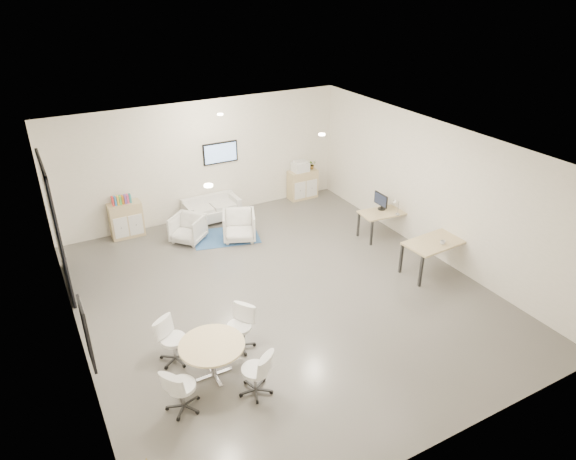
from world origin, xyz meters
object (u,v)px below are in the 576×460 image
at_px(armchair_right, 239,225).
at_px(loveseat, 211,210).
at_px(desk_rear, 385,214).
at_px(round_table, 212,348).
at_px(desk_front, 437,244).
at_px(sideboard_left, 126,220).
at_px(sideboard_right, 303,184).
at_px(armchair_left, 188,227).

bearing_deg(armchair_right, loveseat, 121.13).
bearing_deg(armchair_right, desk_rear, -2.98).
xyz_separation_m(loveseat, round_table, (-2.17, -5.74, 0.28)).
bearing_deg(desk_rear, round_table, -149.11).
bearing_deg(desk_front, loveseat, 120.94).
bearing_deg(round_table, loveseat, 69.32).
height_order(sideboard_left, round_table, sideboard_left).
relative_size(sideboard_left, desk_rear, 0.67).
height_order(desk_front, round_table, desk_front).
xyz_separation_m(sideboard_right, armchair_left, (-3.92, -1.01, -0.05)).
relative_size(armchair_left, armchair_right, 0.92).
height_order(sideboard_right, loveseat, sideboard_right).
bearing_deg(sideboard_left, armchair_right, -32.13).
bearing_deg(sideboard_right, sideboard_left, -180.00).
xyz_separation_m(sideboard_right, desk_front, (0.51, -5.10, 0.28)).
bearing_deg(round_table, desk_front, 7.88).
distance_m(sideboard_left, sideboard_right, 5.20).
relative_size(sideboard_right, desk_front, 0.55).
bearing_deg(armchair_left, sideboard_right, 62.17).
bearing_deg(armchair_right, round_table, -96.46).
distance_m(sideboard_right, desk_rear, 3.19).
xyz_separation_m(armchair_left, armchair_right, (1.17, -0.53, 0.03)).
distance_m(armchair_left, desk_front, 6.04).
height_order(sideboard_right, round_table, sideboard_right).
distance_m(sideboard_right, armchair_left, 4.05).
relative_size(sideboard_left, armchair_left, 1.21).
xyz_separation_m(sideboard_left, desk_front, (5.71, -5.10, 0.26)).
bearing_deg(armchair_left, armchair_right, 23.27).
distance_m(desk_front, round_table, 5.69).
bearing_deg(desk_front, round_table, -176.16).
xyz_separation_m(armchair_right, desk_front, (3.25, -3.56, 0.30)).
xyz_separation_m(loveseat, desk_rear, (3.58, -2.99, 0.31)).
height_order(loveseat, round_table, round_table).
xyz_separation_m(sideboard_left, loveseat, (2.24, -0.14, -0.15)).
bearing_deg(armchair_left, sideboard_left, -170.42).
bearing_deg(desk_front, sideboard_right, 91.63).
xyz_separation_m(sideboard_right, round_table, (-5.13, -5.88, 0.15)).
height_order(sideboard_left, armchair_right, sideboard_left).
xyz_separation_m(desk_rear, round_table, (-5.74, -2.75, -0.03)).
bearing_deg(armchair_right, sideboard_right, 51.65).
height_order(sideboard_left, desk_front, sideboard_left).
distance_m(desk_rear, desk_front, 1.98).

